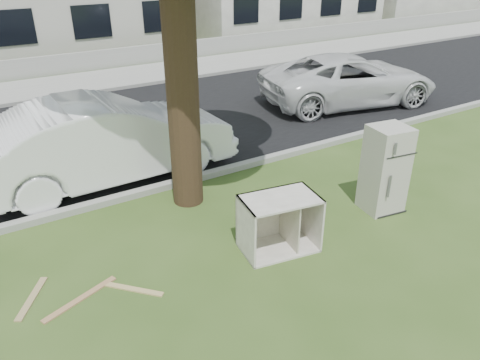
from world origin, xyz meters
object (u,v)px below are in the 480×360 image
cabinet (279,224)px  car_center (107,140)px  fridge (385,169)px  car_right (349,79)px

cabinet → car_center: (-1.42, 3.75, 0.38)m
fridge → car_right: fridge is taller
fridge → car_right: 6.17m
car_center → car_right: bearing=-82.5°
cabinet → car_right: bearing=48.2°
fridge → cabinet: (-2.25, -0.05, -0.32)m
car_right → fridge: bearing=154.3°
fridge → car_right: bearing=60.6°
fridge → car_right: (3.80, 4.86, -0.06)m
car_center → car_right: size_ratio=0.97×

